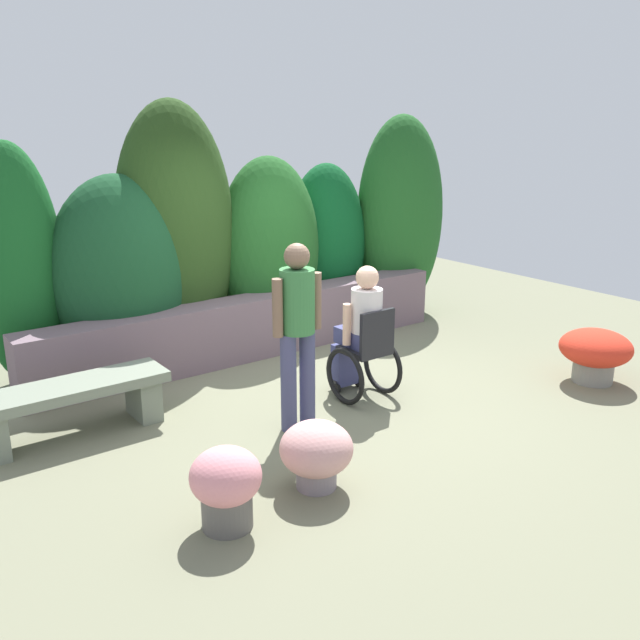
{
  "coord_description": "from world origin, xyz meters",
  "views": [
    {
      "loc": [
        -3.82,
        -4.98,
        2.65
      ],
      "look_at": [
        -0.21,
        -0.09,
        0.85
      ],
      "focal_mm": 38.33,
      "sensor_mm": 36.0,
      "label": 1
    }
  ],
  "objects_px": {
    "stone_bench": "(71,401)",
    "person_standing_companion": "(298,324)",
    "person_in_wheelchair": "(362,337)",
    "flower_pot_terracotta_by_wall": "(226,485)",
    "flower_pot_red_accent": "(316,452)",
    "flower_pot_purple_near": "(595,352)"
  },
  "relations": [
    {
      "from": "stone_bench",
      "to": "person_standing_companion",
      "type": "distance_m",
      "value": 2.06
    },
    {
      "from": "person_in_wheelchair",
      "to": "person_standing_companion",
      "type": "bearing_deg",
      "value": -169.31
    },
    {
      "from": "person_in_wheelchair",
      "to": "person_standing_companion",
      "type": "height_order",
      "value": "person_standing_companion"
    },
    {
      "from": "flower_pot_terracotta_by_wall",
      "to": "flower_pot_red_accent",
      "type": "relative_size",
      "value": 1.04
    },
    {
      "from": "stone_bench",
      "to": "person_in_wheelchair",
      "type": "bearing_deg",
      "value": -14.42
    },
    {
      "from": "person_standing_companion",
      "to": "flower_pot_terracotta_by_wall",
      "type": "bearing_deg",
      "value": -125.81
    },
    {
      "from": "flower_pot_red_accent",
      "to": "flower_pot_purple_near",
      "type": "bearing_deg",
      "value": 0.02
    },
    {
      "from": "flower_pot_purple_near",
      "to": "flower_pot_red_accent",
      "type": "distance_m",
      "value": 3.59
    },
    {
      "from": "flower_pot_terracotta_by_wall",
      "to": "stone_bench",
      "type": "bearing_deg",
      "value": 101.14
    },
    {
      "from": "flower_pot_purple_near",
      "to": "flower_pot_terracotta_by_wall",
      "type": "distance_m",
      "value": 4.37
    },
    {
      "from": "person_in_wheelchair",
      "to": "flower_pot_purple_near",
      "type": "height_order",
      "value": "person_in_wheelchair"
    },
    {
      "from": "person_in_wheelchair",
      "to": "flower_pot_red_accent",
      "type": "height_order",
      "value": "person_in_wheelchair"
    },
    {
      "from": "person_standing_companion",
      "to": "person_in_wheelchair",
      "type": "bearing_deg",
      "value": 28.49
    },
    {
      "from": "stone_bench",
      "to": "person_in_wheelchair",
      "type": "distance_m",
      "value": 2.71
    },
    {
      "from": "stone_bench",
      "to": "person_in_wheelchair",
      "type": "height_order",
      "value": "person_in_wheelchair"
    },
    {
      "from": "person_in_wheelchair",
      "to": "flower_pot_terracotta_by_wall",
      "type": "bearing_deg",
      "value": -152.85
    },
    {
      "from": "flower_pot_terracotta_by_wall",
      "to": "flower_pot_red_accent",
      "type": "height_order",
      "value": "flower_pot_terracotta_by_wall"
    },
    {
      "from": "flower_pot_red_accent",
      "to": "flower_pot_terracotta_by_wall",
      "type": "bearing_deg",
      "value": -175.74
    },
    {
      "from": "stone_bench",
      "to": "flower_pot_red_accent",
      "type": "relative_size",
      "value": 3.02
    },
    {
      "from": "flower_pot_terracotta_by_wall",
      "to": "flower_pot_red_accent",
      "type": "bearing_deg",
      "value": 4.26
    },
    {
      "from": "flower_pot_purple_near",
      "to": "flower_pot_terracotta_by_wall",
      "type": "relative_size",
      "value": 1.28
    },
    {
      "from": "person_standing_companion",
      "to": "flower_pot_red_accent",
      "type": "distance_m",
      "value": 1.25
    }
  ]
}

